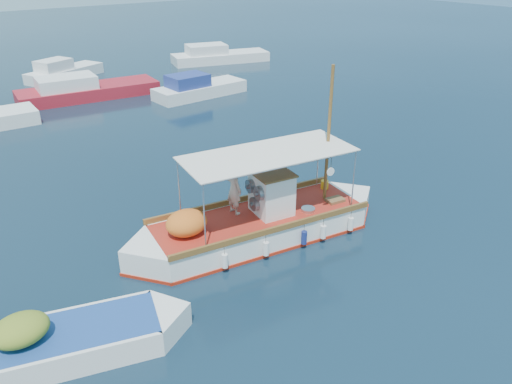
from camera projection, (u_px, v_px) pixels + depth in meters
ground at (274, 232)px, 17.85m from camera, size 160.00×160.00×0.00m
fishing_caique at (258, 224)px, 17.26m from camera, size 9.63×3.69×5.94m
dinghy at (59, 345)px, 12.29m from camera, size 6.28×3.08×1.60m
bg_boat_n at (84, 91)px, 33.53m from camera, size 9.35×3.67×1.80m
bg_boat_ne at (198, 89)px, 33.92m from camera, size 6.55×2.57×1.80m
bg_boat_e at (218, 57)px, 44.12m from camera, size 8.82×4.72×1.80m
bg_boat_far_n at (63, 73)px, 38.45m from camera, size 6.37×4.22×1.80m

